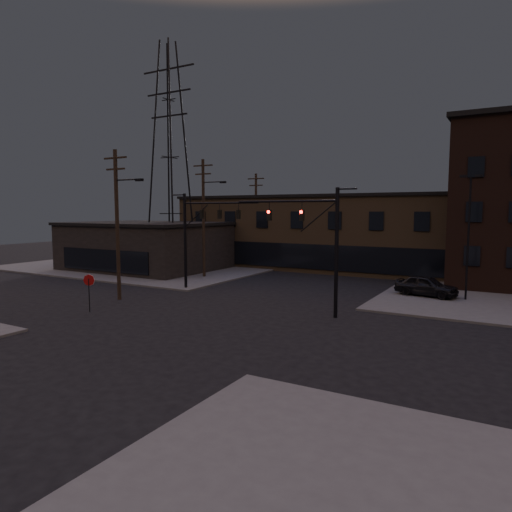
{
  "coord_description": "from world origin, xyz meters",
  "views": [
    {
      "loc": [
        16.01,
        -22.01,
        6.63
      ],
      "look_at": [
        0.55,
        4.97,
        3.5
      ],
      "focal_mm": 32.0,
      "sensor_mm": 36.0,
      "label": 1
    }
  ],
  "objects_px": {
    "traffic_signal_far": "(197,230)",
    "stop_sign": "(89,284)",
    "traffic_signal_near": "(319,238)",
    "parked_car_lot_a": "(426,286)",
    "car_crossing": "(359,265)"
  },
  "relations": [
    {
      "from": "traffic_signal_far",
      "to": "stop_sign",
      "type": "distance_m",
      "value": 10.55
    },
    {
      "from": "traffic_signal_near",
      "to": "stop_sign",
      "type": "height_order",
      "value": "traffic_signal_near"
    },
    {
      "from": "traffic_signal_far",
      "to": "parked_car_lot_a",
      "type": "relative_size",
      "value": 1.75
    },
    {
      "from": "stop_sign",
      "to": "parked_car_lot_a",
      "type": "bearing_deg",
      "value": 41.25
    },
    {
      "from": "traffic_signal_near",
      "to": "car_crossing",
      "type": "bearing_deg",
      "value": 100.29
    },
    {
      "from": "traffic_signal_far",
      "to": "stop_sign",
      "type": "xyz_separation_m",
      "value": [
        -1.28,
        -9.99,
        -3.17
      ]
    },
    {
      "from": "traffic_signal_near",
      "to": "traffic_signal_far",
      "type": "height_order",
      "value": "same"
    },
    {
      "from": "traffic_signal_near",
      "to": "traffic_signal_far",
      "type": "xyz_separation_m",
      "value": [
        -12.07,
        3.5,
        0.08
      ]
    },
    {
      "from": "traffic_signal_far",
      "to": "car_crossing",
      "type": "distance_m",
      "value": 19.53
    },
    {
      "from": "parked_car_lot_a",
      "to": "stop_sign",
      "type": "bearing_deg",
      "value": 142.49
    },
    {
      "from": "traffic_signal_far",
      "to": "stop_sign",
      "type": "relative_size",
      "value": 3.23
    },
    {
      "from": "stop_sign",
      "to": "parked_car_lot_a",
      "type": "relative_size",
      "value": 0.54
    },
    {
      "from": "traffic_signal_near",
      "to": "traffic_signal_far",
      "type": "distance_m",
      "value": 12.57
    },
    {
      "from": "traffic_signal_near",
      "to": "stop_sign",
      "type": "distance_m",
      "value": 15.17
    },
    {
      "from": "car_crossing",
      "to": "parked_car_lot_a",
      "type": "bearing_deg",
      "value": -63.43
    }
  ]
}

